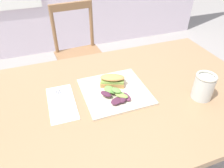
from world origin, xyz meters
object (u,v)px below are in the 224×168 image
sandwich_half_front (112,80)px  fork_on_napkin (61,100)px  mason_jar_iced_tea (203,88)px  dining_table (113,115)px  plate_lunch (115,91)px  chair_wooden_far (80,55)px

sandwich_half_front → fork_on_napkin: bearing=-175.0°
fork_on_napkin → mason_jar_iced_tea: size_ratio=1.52×
dining_table → plate_lunch: size_ratio=4.80×
mason_jar_iced_tea → sandwich_half_front: bearing=148.7°
chair_wooden_far → mason_jar_iced_tea: bearing=-73.4°
dining_table → mason_jar_iced_tea: (0.38, -0.14, 0.17)m
chair_wooden_far → sandwich_half_front: chair_wooden_far is taller
plate_lunch → mason_jar_iced_tea: mason_jar_iced_tea is taller
chair_wooden_far → fork_on_napkin: chair_wooden_far is taller
plate_lunch → fork_on_napkin: bearing=174.6°
mason_jar_iced_tea → fork_on_napkin: bearing=162.4°
plate_lunch → fork_on_napkin: plate_lunch is taller
dining_table → chair_wooden_far: chair_wooden_far is taller
plate_lunch → sandwich_half_front: bearing=84.8°
chair_wooden_far → sandwich_half_front: 0.96m
plate_lunch → sandwich_half_front: sandwich_half_front is taller
sandwich_half_front → mason_jar_iced_tea: size_ratio=1.06×
mason_jar_iced_tea → dining_table: bearing=159.8°
dining_table → plate_lunch: 0.13m
plate_lunch → sandwich_half_front: (0.00, 0.05, 0.03)m
dining_table → mason_jar_iced_tea: 0.44m
fork_on_napkin → mason_jar_iced_tea: 0.64m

